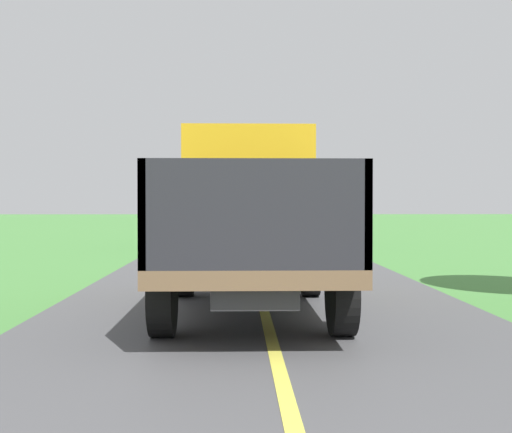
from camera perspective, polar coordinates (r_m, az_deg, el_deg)
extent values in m
cube|color=#2D2D30|center=(9.50, -0.51, -4.67)|extent=(0.90, 5.51, 0.24)
cube|color=brown|center=(9.48, -0.51, -3.46)|extent=(2.30, 5.80, 0.20)
cube|color=gold|center=(11.40, -0.70, 2.59)|extent=(2.10, 1.90, 1.90)
cube|color=black|center=(12.37, -0.78, 4.02)|extent=(1.78, 0.02, 0.76)
cube|color=#232328|center=(8.53, -7.87, 0.38)|extent=(0.08, 3.85, 1.10)
cube|color=#232328|center=(8.57, 7.05, 0.39)|extent=(0.08, 3.85, 1.10)
cube|color=#232328|center=(6.59, -0.04, 0.17)|extent=(2.30, 0.08, 1.10)
cube|color=#232328|center=(10.36, -0.61, 0.53)|extent=(2.30, 0.08, 1.10)
cylinder|color=black|center=(11.33, -6.02, -4.24)|extent=(0.28, 1.00, 1.00)
cylinder|color=black|center=(11.36, 4.62, -4.22)|extent=(0.28, 1.00, 1.00)
cylinder|color=black|center=(7.97, -7.91, -6.52)|extent=(0.28, 1.00, 1.00)
cylinder|color=black|center=(8.02, 7.28, -6.47)|extent=(0.28, 1.00, 1.00)
ellipsoid|color=#7DAB37|center=(7.23, -4.76, -2.50)|extent=(0.60, 0.70, 0.49)
ellipsoid|color=#88B12A|center=(8.26, 5.57, -0.16)|extent=(0.50, 0.51, 0.52)
ellipsoid|color=#7CAA26|center=(6.93, -7.02, -0.32)|extent=(0.55, 0.57, 0.51)
ellipsoid|color=#75B623|center=(9.54, 1.40, -1.59)|extent=(0.55, 0.64, 0.39)
ellipsoid|color=#73B92F|center=(7.28, -1.85, -2.40)|extent=(0.47, 0.49, 0.45)
ellipsoid|color=#7ABC33|center=(9.37, -0.81, -1.81)|extent=(0.49, 0.54, 0.40)
ellipsoid|color=#8AC326|center=(8.64, 2.92, 2.10)|extent=(0.51, 0.57, 0.47)
ellipsoid|color=#85B72E|center=(7.70, 0.07, -0.01)|extent=(0.49, 0.54, 0.48)
ellipsoid|color=#79B131|center=(7.98, 4.05, 2.54)|extent=(0.60, 0.55, 0.39)
ellipsoid|color=#88C321|center=(9.59, -0.70, 1.89)|extent=(0.59, 0.56, 0.37)
ellipsoid|color=#82B021|center=(9.54, -3.24, -1.53)|extent=(0.51, 0.49, 0.38)
ellipsoid|color=#8BBB2E|center=(9.57, -4.42, 0.20)|extent=(0.52, 0.53, 0.40)
cube|color=#2D2D30|center=(25.45, -1.39, -1.02)|extent=(0.90, 5.51, 0.24)
cube|color=brown|center=(25.44, -1.39, -0.57)|extent=(2.30, 5.80, 0.20)
cube|color=#197A4C|center=(27.38, -1.41, 1.75)|extent=(2.10, 1.90, 1.90)
cube|color=black|center=(28.34, -1.41, 2.40)|extent=(1.78, 0.02, 0.76)
cube|color=#2D517F|center=(24.47, -3.98, 0.88)|extent=(0.08, 3.85, 1.10)
cube|color=#2D517F|center=(24.48, 1.22, 0.88)|extent=(0.08, 3.85, 1.10)
cube|color=#2D517F|center=(22.57, -1.36, 0.86)|extent=(2.30, 0.08, 1.10)
cube|color=#2D517F|center=(26.34, -1.40, 0.90)|extent=(2.30, 0.08, 1.10)
cylinder|color=black|center=(27.26, -3.61, -1.09)|extent=(0.28, 1.00, 1.00)
cylinder|color=black|center=(27.27, 0.80, -1.09)|extent=(0.28, 1.00, 1.00)
cylinder|color=black|center=(23.88, -3.89, -1.41)|extent=(0.28, 1.00, 1.00)
cylinder|color=black|center=(23.89, 1.15, -1.40)|extent=(0.28, 1.00, 1.00)
ellipsoid|color=#74AC36|center=(25.73, 0.23, 0.73)|extent=(0.53, 0.63, 0.48)
ellipsoid|color=#7BC12E|center=(24.69, -2.04, -0.04)|extent=(0.42, 0.51, 0.43)
ellipsoid|color=#7BB031|center=(23.84, -1.82, 0.72)|extent=(0.57, 0.57, 0.36)
ellipsoid|color=#82B227|center=(25.47, -0.82, 0.15)|extent=(0.59, 0.74, 0.38)
ellipsoid|color=#7AAF33|center=(23.40, -0.49, 0.65)|extent=(0.58, 0.73, 0.41)
ellipsoid|color=#77B532|center=(24.78, -0.04, 0.69)|extent=(0.41, 0.53, 0.38)
ellipsoid|color=#7EB625|center=(23.11, -1.18, -0.08)|extent=(0.53, 0.58, 0.44)
ellipsoid|color=#77C238|center=(25.55, -1.41, 0.83)|extent=(0.44, 0.48, 0.38)
ellipsoid|color=#83BA31|center=(23.81, -1.19, 0.01)|extent=(0.46, 0.47, 0.39)
ellipsoid|color=#85B138|center=(25.11, -2.58, 1.51)|extent=(0.58, 0.71, 0.49)
ellipsoid|color=#7CB623|center=(25.17, -0.50, 0.79)|extent=(0.43, 0.54, 0.49)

